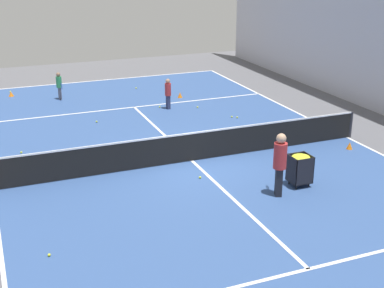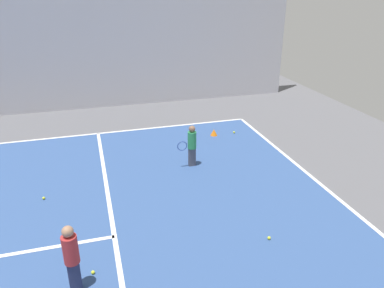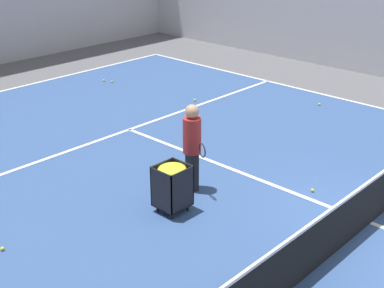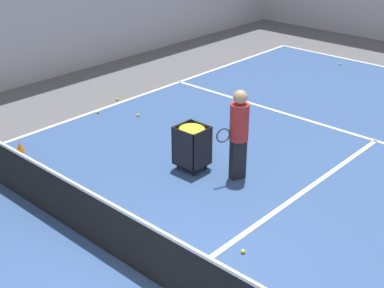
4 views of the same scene
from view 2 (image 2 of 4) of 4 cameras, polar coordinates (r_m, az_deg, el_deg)
The scene contains 9 objects.
line_baseline_near at distance 9.91m, azimuth 21.33°, elevation -7.71°, with size 11.99×0.10×0.00m, color white.
line_service_near at distance 8.17m, azimuth -11.74°, elevation -13.64°, with size 11.99×0.10×0.00m, color white.
player_near_baseline at distance 10.52m, azimuth -0.06°, elevation 0.13°, with size 0.25×0.57×1.22m.
child_midcourt at distance 6.73m, azimuth -17.93°, elevation -15.69°, with size 0.28×0.28×1.29m.
training_cone_3 at distance 12.90m, azimuth 3.36°, elevation 1.79°, with size 0.24×0.24×0.22m, color orange.
tennis_ball_2 at distance 8.07m, azimuth 11.67°, elevation -13.85°, with size 0.07×0.07×0.07m, color yellow.
tennis_ball_6 at distance 13.17m, azimuth 6.42°, elevation 1.79°, with size 0.07×0.07×0.07m, color yellow.
tennis_ball_8 at distance 7.38m, azimuth -14.86°, elevation -18.37°, with size 0.07×0.07×0.07m, color yellow.
tennis_ball_15 at distance 9.87m, azimuth -21.67°, elevation -7.67°, with size 0.07×0.07×0.07m, color yellow.
Camera 2 is at (-6.56, -6.38, 4.86)m, focal length 35.00 mm.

